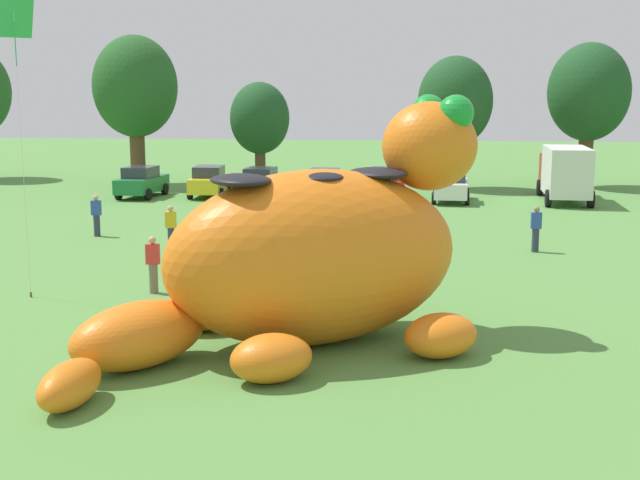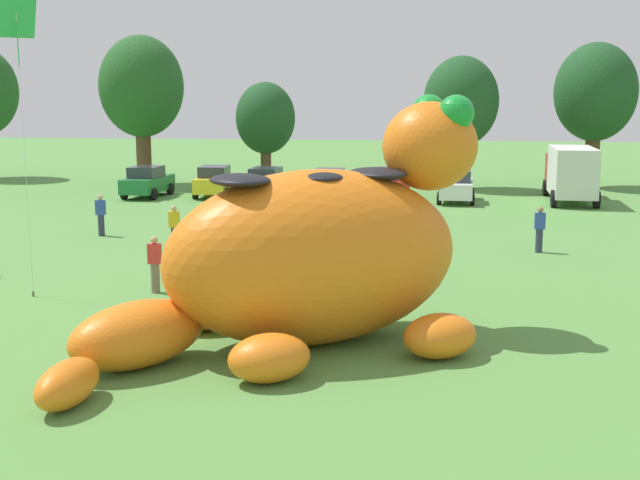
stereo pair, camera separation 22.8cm
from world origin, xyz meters
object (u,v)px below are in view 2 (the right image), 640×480
car_black (266,183)px  car_silver (329,185)px  tethered_flying_kite (16,16)px  car_white (456,186)px  spectator_by_cars (174,228)px  spectator_mid_field (155,265)px  spectator_wandering (540,230)px  car_green (147,182)px  car_red (392,183)px  spectator_far_side (101,215)px  giant_inflatable_creature (315,255)px  box_truck (571,172)px  car_yellow (215,181)px

car_black → car_silver: (3.52, -0.35, 0.00)m
tethered_flying_kite → car_white: bearing=60.1°
car_white → spectator_by_cars: (-10.95, -15.20, -0.01)m
spectator_mid_field → spectator_wandering: bearing=32.7°
car_green → car_red: (13.59, 0.78, 0.00)m
car_red → spectator_mid_field: bearing=-105.2°
spectator_far_side → tethered_flying_kite: bearing=-79.6°
car_green → giant_inflatable_creature: bearing=-64.0°
giant_inflatable_creature → car_black: size_ratio=2.32×
box_truck → spectator_by_cars: 23.31m
car_yellow → spectator_by_cars: (2.42, -15.98, -0.01)m
spectator_by_cars → tethered_flying_kite: size_ratio=0.19×
car_yellow → box_truck: (19.39, -0.02, 0.74)m
spectator_wandering → car_silver: bearing=124.3°
tethered_flying_kite → car_red: bearing=67.8°
car_silver → box_truck: size_ratio=0.64×
giant_inflatable_creature → car_yellow: size_ratio=2.33×
car_yellow → car_red: same height
car_silver → tethered_flying_kite: tethered_flying_kite is taller
car_silver → spectator_by_cars: size_ratio=2.42×
tethered_flying_kite → spectator_by_cars: bearing=74.4°
car_yellow → car_black: 3.12m
car_red → car_black: bearing=-173.8°
box_truck → spectator_by_cars: size_ratio=3.79×
spectator_mid_field → spectator_wandering: 14.43m
box_truck → spectator_wandering: box_truck is taller
car_black → spectator_far_side: size_ratio=2.45×
car_white → box_truck: (6.03, 0.76, 0.74)m
car_white → spectator_wandering: car_white is taller
giant_inflatable_creature → box_truck: giant_inflatable_creature is taller
car_white → tethered_flying_kite: bearing=-119.9°
car_red → spectator_wandering: (6.00, -14.77, -0.01)m
car_white → car_black: bearing=179.3°
car_silver → spectator_far_side: bearing=-123.5°
car_silver → spectator_by_cars: (-4.15, -14.97, -0.01)m
tethered_flying_kite → spectator_far_side: bearing=100.4°
spectator_wandering → car_green: bearing=144.5°
spectator_by_cars → tethered_flying_kite: (-2.07, -7.38, 7.10)m
spectator_mid_field → car_black: bearing=91.9°
car_green → car_silver: same height
giant_inflatable_creature → car_yellow: bearing=108.7°
spectator_by_cars → spectator_wandering: (13.48, 1.30, 0.00)m
car_black → tethered_flying_kite: 23.94m
spectator_wandering → tethered_flying_kite: tethered_flying_kite is taller
car_silver → spectator_mid_field: size_ratio=2.42×
spectator_mid_field → box_truck: bearing=55.2°
car_yellow → car_red: (9.90, 0.08, 0.00)m
giant_inflatable_creature → spectator_mid_field: (-5.33, 4.37, -1.29)m
spectator_mid_field → spectator_by_cars: same height
car_green → spectator_wandering: (19.59, -13.99, -0.01)m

